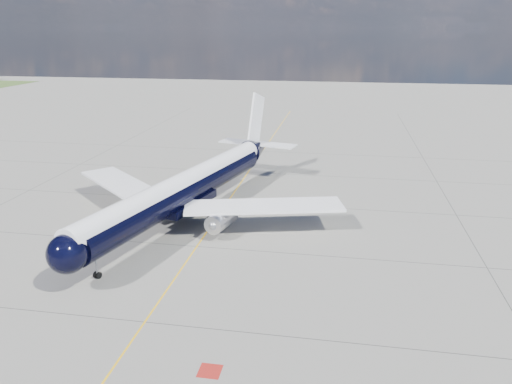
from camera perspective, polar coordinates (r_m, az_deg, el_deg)
ground at (r=73.36m, az=-2.38°, el=0.15°), size 320.00×320.00×0.00m
taxiway_centerline at (r=68.74m, az=-3.26°, el=-1.12°), size 0.16×160.00×0.01m
red_marking at (r=37.07m, az=-5.30°, el=-19.70°), size 1.60×1.60×0.01m
main_airliner at (r=61.71m, az=-7.71°, el=0.56°), size 37.24×46.06×13.48m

